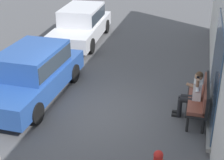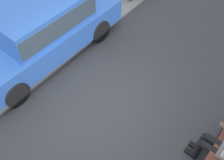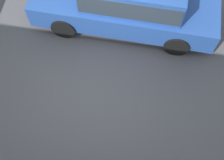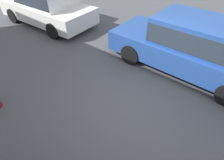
# 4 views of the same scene
# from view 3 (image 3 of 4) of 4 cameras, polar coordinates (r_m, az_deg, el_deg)

# --- Properties ---
(ground_plane) EXTENTS (60.00, 60.00, 0.00)m
(ground_plane) POSITION_cam_3_polar(r_m,az_deg,el_deg) (6.45, -3.34, -1.62)
(ground_plane) COLOR #4C4C4F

